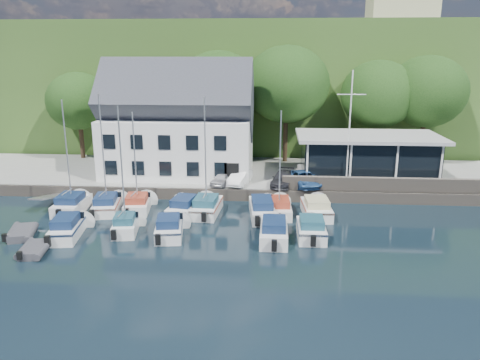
{
  "coord_description": "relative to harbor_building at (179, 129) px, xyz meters",
  "views": [
    {
      "loc": [
        2.09,
        -27.79,
        12.54
      ],
      "look_at": [
        -0.51,
        9.0,
        2.42
      ],
      "focal_mm": 35.0,
      "sensor_mm": 36.0,
      "label": 1
    }
  ],
  "objects": [
    {
      "name": "flagpole",
      "position": [
        15.68,
        -3.78,
        0.7
      ],
      "size": [
        2.42,
        0.2,
        10.1
      ],
      "primitive_type": null,
      "color": "white",
      "rests_on": "quay"
    },
    {
      "name": "tree_0",
      "position": [
        -12.25,
        5.99,
        0.4
      ],
      "size": [
        6.94,
        6.94,
        9.49
      ],
      "primitive_type": null,
      "color": "black",
      "rests_on": "quay"
    },
    {
      "name": "boat_r2_3",
      "position": [
        9.3,
        -14.07,
        -4.57
      ],
      "size": [
        2.09,
        6.37,
        1.56
      ],
      "primitive_type": null,
      "rotation": [
        0.0,
        0.0,
        -0.01
      ],
      "color": "white",
      "rests_on": "ground"
    },
    {
      "name": "car_blue",
      "position": [
        11.95,
        -3.79,
        -3.66
      ],
      "size": [
        2.72,
        4.32,
        1.38
      ],
      "primitive_type": "imported",
      "rotation": [
        0.0,
        0.0,
        0.3
      ],
      "color": "#2E588E",
      "rests_on": "quay"
    },
    {
      "name": "boat_r1_6",
      "position": [
        9.71,
        -8.73,
        -1.17
      ],
      "size": [
        2.27,
        6.15,
        8.36
      ],
      "primitive_type": null,
      "rotation": [
        0.0,
        0.0,
        0.04
      ],
      "color": "white",
      "rests_on": "ground"
    },
    {
      "name": "boat_r2_2",
      "position": [
        1.96,
        -13.94,
        -4.6
      ],
      "size": [
        2.75,
        5.65,
        1.51
      ],
      "primitive_type": null,
      "rotation": [
        0.0,
        0.0,
        0.15
      ],
      "color": "white",
      "rests_on": "ground"
    },
    {
      "name": "seawall",
      "position": [
        19.0,
        -5.1,
        -3.75
      ],
      "size": [
        18.0,
        0.5,
        1.2
      ],
      "primitive_type": "cube",
      "color": "#696054",
      "rests_on": "quay"
    },
    {
      "name": "boat_r2_4",
      "position": [
        11.9,
        -13.51,
        -4.58
      ],
      "size": [
        2.1,
        5.25,
        1.54
      ],
      "primitive_type": null,
      "rotation": [
        0.0,
        0.0,
        0.01
      ],
      "color": "white",
      "rests_on": "ground"
    },
    {
      "name": "hillside",
      "position": [
        7.0,
        45.5,
        2.65
      ],
      "size": [
        160.0,
        75.0,
        16.0
      ],
      "primitive_type": "cube",
      "color": "#365821",
      "rests_on": "ground"
    },
    {
      "name": "dinghy_0",
      "position": [
        -8.37,
        -14.76,
        -4.98
      ],
      "size": [
        2.77,
        3.63,
        0.75
      ],
      "primitive_type": null,
      "rotation": [
        0.0,
        0.0,
        0.29
      ],
      "color": "#3A3A3F",
      "rests_on": "ground"
    },
    {
      "name": "quay_face",
      "position": [
        7.0,
        -5.5,
        -4.85
      ],
      "size": [
        60.0,
        0.3,
        1.0
      ],
      "primitive_type": "cube",
      "color": "#696054",
      "rests_on": "ground"
    },
    {
      "name": "car_white",
      "position": [
        6.21,
        -3.66,
        -3.71
      ],
      "size": [
        2.22,
        4.08,
        1.28
      ],
      "primitive_type": "imported",
      "rotation": [
        0.0,
        0.0,
        -0.23
      ],
      "color": "white",
      "rests_on": "quay"
    },
    {
      "name": "tree_5",
      "position": [
        25.03,
        6.29,
        1.29
      ],
      "size": [
        8.26,
        8.26,
        11.28
      ],
      "primitive_type": null,
      "color": "black",
      "rests_on": "quay"
    },
    {
      "name": "club_pavilion",
      "position": [
        18.0,
        -0.5,
        -2.3
      ],
      "size": [
        13.2,
        7.2,
        4.1
      ],
      "primitive_type": null,
      "color": "black",
      "rests_on": "quay"
    },
    {
      "name": "car_silver",
      "position": [
        4.65,
        -4.05,
        -3.8
      ],
      "size": [
        2.24,
        3.46,
        1.1
      ],
      "primitive_type": "imported",
      "rotation": [
        0.0,
        0.0,
        -0.32
      ],
      "color": "silver",
      "rests_on": "quay"
    },
    {
      "name": "harbor_building",
      "position": [
        0.0,
        0.0,
        0.0
      ],
      "size": [
        14.4,
        8.2,
        8.7
      ],
      "primitive_type": null,
      "color": "white",
      "rests_on": "quay"
    },
    {
      "name": "boat_r2_0",
      "position": [
        -5.16,
        -14.46,
        -4.58
      ],
      "size": [
        2.77,
        6.41,
        1.55
      ],
      "primitive_type": null,
      "rotation": [
        0.0,
        0.0,
        0.14
      ],
      "color": "white",
      "rests_on": "ground"
    },
    {
      "name": "tree_2",
      "position": [
        3.31,
        5.42,
        1.53
      ],
      "size": [
        8.6,
        8.6,
        11.75
      ],
      "primitive_type": null,
      "color": "black",
      "rests_on": "quay"
    },
    {
      "name": "boat_r1_5",
      "position": [
        8.37,
        -9.43,
        -4.56
      ],
      "size": [
        2.71,
        7.14,
        1.58
      ],
      "primitive_type": null,
      "rotation": [
        0.0,
        0.0,
        0.11
      ],
      "color": "white",
      "rests_on": "ground"
    },
    {
      "name": "boat_r1_1",
      "position": [
        -4.24,
        -9.07,
        -0.96
      ],
      "size": [
        3.06,
        6.28,
        8.78
      ],
      "primitive_type": null,
      "rotation": [
        0.0,
        0.0,
        0.17
      ],
      "color": "white",
      "rests_on": "ground"
    },
    {
      "name": "dinghy_1",
      "position": [
        -6.11,
        -17.45,
        -5.0
      ],
      "size": [
        2.23,
        3.21,
        0.69
      ],
      "primitive_type": null,
      "rotation": [
        0.0,
        0.0,
        0.16
      ],
      "color": "#3A3A3F",
      "rests_on": "ground"
    },
    {
      "name": "tree_3",
      "position": [
        10.47,
        5.86,
        1.8
      ],
      "size": [
        9.0,
        9.0,
        12.3
      ],
      "primitive_type": null,
      "color": "black",
      "rests_on": "quay"
    },
    {
      "name": "field_patch",
      "position": [
        15.0,
        53.5,
        10.8
      ],
      "size": [
        50.0,
        30.0,
        0.3
      ],
      "primitive_type": "cube",
      "color": "#526030",
      "rests_on": "hillside"
    },
    {
      "name": "boat_r1_7",
      "position": [
        12.65,
        -8.89,
        -4.6
      ],
      "size": [
        2.64,
        6.19,
        1.49
      ],
      "primitive_type": null,
      "rotation": [
        0.0,
        0.0,
        0.07
      ],
      "color": "white",
      "rests_on": "ground"
    },
    {
      "name": "car_dgrey",
      "position": [
        10.05,
        -3.79,
        -3.74
      ],
      "size": [
        2.45,
        4.43,
        1.21
      ],
      "primitive_type": "imported",
      "rotation": [
        0.0,
        0.0,
        -0.19
      ],
      "color": "#2B2B30",
      "rests_on": "quay"
    },
    {
      "name": "tree_4",
      "position": [
        20.08,
        6.23,
        1.05
      ],
      "size": [
        7.9,
        7.9,
        10.79
      ],
      "primitive_type": null,
      "color": "black",
      "rests_on": "quay"
    },
    {
      "name": "boat_r2_1",
      "position": [
        -1.3,
        -13.53,
        -1.04
      ],
      "size": [
        2.46,
        4.92,
        8.61
      ],
      "primitive_type": null,
      "rotation": [
        0.0,
        0.0,
        0.16
      ],
      "color": "white",
      "rests_on": "ground"
    },
    {
      "name": "gangway",
      "position": [
        -9.5,
        -7.5,
        -5.35
      ],
      "size": [
        1.2,
        6.0,
        1.4
      ],
      "primitive_type": null,
      "color": "#B9B8BC",
      "rests_on": "ground"
    },
    {
      "name": "quay",
      "position": [
        7.0,
        1.0,
        -4.85
      ],
      "size": [
        60.0,
        13.0,
        1.0
      ],
      "primitive_type": "cube",
      "color": "#959690",
      "rests_on": "ground"
    },
    {
      "name": "boat_r1_2",
      "position": [
        -1.82,
        -8.68,
        -1.12
      ],
      "size": [
        2.8,
        5.68,
        8.46
      ],
      "primitive_type": null,
      "rotation": [
        0.0,
        0.0,
        0.14
      ],
      "color": "white",
      "rests_on": "ground"
    },
    {
      "name": "boat_r1_3",
      "position": [
        2.17,
        -9.41,
        -4.59
      ],
      "size": [
        2.83,
        6.28,
        1.52
      ],
      "primitive_type": null,
      "rotation": [
        0.0,
        0.0,
        -0.15
      ],
      "color": "white",
      "rests_on": "ground"
    },
    {
      "name": "boat_r1_0",
      "position": [
        -7.07,
        -9.3,
        -0.71
      ],
      "size": [
        2.43,
        6.01,
        9.27
      ],
      "primitive_type": null,
      "rotation": [
        0.0,
        0.0,
        0.03
      ],
      "color": "white",
      "rests_on": "ground"
    },
    {
      "name": "ground",
      "position": [
        7.0,
        -16.5,
        -5.35
      ],
      "size": [
        180.0,
        180.0,
        0.0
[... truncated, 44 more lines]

